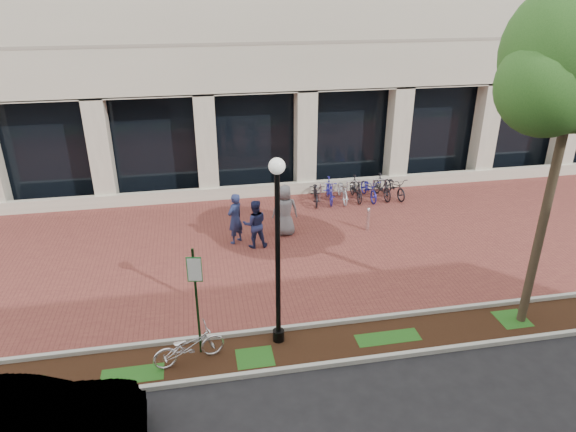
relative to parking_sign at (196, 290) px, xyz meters
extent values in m
plane|color=black|center=(2.68, 4.96, -1.75)|extent=(120.00, 120.00, 0.00)
cube|color=brown|center=(2.68, 4.96, -1.74)|extent=(40.00, 9.00, 0.01)
cube|color=black|center=(2.68, -0.29, -1.74)|extent=(40.00, 1.50, 0.01)
cube|color=#A0A197|center=(2.68, 0.46, -1.69)|extent=(40.00, 0.12, 0.12)
cube|color=#A0A197|center=(2.68, -1.04, -1.69)|extent=(40.00, 0.12, 0.12)
cube|color=black|center=(2.68, 10.56, 0.35)|extent=(40.00, 0.15, 4.20)
cube|color=beige|center=(2.68, 9.46, -1.50)|extent=(40.00, 0.25, 0.50)
cube|color=beige|center=(2.68, 9.86, 0.35)|extent=(0.80, 0.80, 4.20)
cube|color=black|center=(0.00, 0.01, -0.35)|extent=(0.05, 0.05, 2.79)
cube|color=#1A6B2B|center=(0.00, -0.02, 0.54)|extent=(0.34, 0.02, 0.62)
cube|color=silver|center=(0.00, -0.03, 0.54)|extent=(0.30, 0.01, 0.56)
cylinder|color=black|center=(1.88, 0.10, -1.60)|extent=(0.28, 0.28, 0.30)
cylinder|color=black|center=(1.88, 0.10, 0.44)|extent=(0.12, 0.12, 4.37)
sphere|color=silver|center=(1.88, 0.10, 2.77)|extent=(0.36, 0.36, 0.36)
cylinder|color=#483B29|center=(8.24, -0.25, 0.77)|extent=(0.22, 0.22, 5.03)
sphere|color=#1C4E18|center=(7.42, -0.49, 4.35)|extent=(2.12, 2.12, 2.12)
imported|color=silver|center=(-0.26, -0.28, -1.30)|extent=(1.78, 1.00, 0.88)
imported|color=navy|center=(1.36, 5.53, -0.86)|extent=(0.76, 0.75, 1.76)
imported|color=#1E234C|center=(1.96, 5.12, -0.92)|extent=(0.81, 0.63, 1.65)
imported|color=slate|center=(3.10, 5.84, -0.84)|extent=(0.92, 0.63, 1.81)
cylinder|color=silver|center=(6.03, 5.60, -1.36)|extent=(0.11, 0.11, 0.76)
sphere|color=silver|center=(6.03, 5.60, -0.93)|extent=(0.12, 0.12, 0.12)
imported|color=black|center=(4.82, 8.38, -1.31)|extent=(0.85, 1.73, 0.87)
imported|color=#272199|center=(5.37, 8.38, -1.26)|extent=(0.64, 1.65, 0.97)
imported|color=silver|center=(5.92, 8.38, -1.31)|extent=(0.69, 1.69, 0.87)
imported|color=black|center=(6.47, 8.38, -1.26)|extent=(0.48, 1.62, 0.97)
imported|color=#242199|center=(7.02, 8.38, -1.31)|extent=(0.64, 1.68, 0.87)
imported|color=black|center=(7.57, 8.38, -1.26)|extent=(0.60, 1.64, 0.97)
imported|color=black|center=(8.12, 8.38, -1.31)|extent=(0.81, 1.72, 0.87)
cylinder|color=silver|center=(6.47, 8.38, -1.35)|extent=(0.04, 0.04, 0.80)
camera|label=1|loc=(0.22, -9.97, 6.28)|focal=32.00mm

